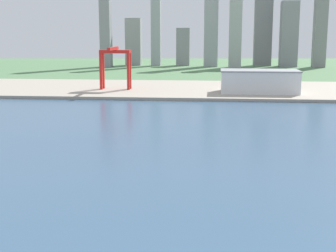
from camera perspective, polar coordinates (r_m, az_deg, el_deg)
name	(u,v)px	position (r m, az deg, el deg)	size (l,w,h in m)	color
ground_plane	(196,134)	(247.57, 3.35, -0.90)	(2400.00, 2400.00, 0.00)	#52794F
water_bay	(190,165)	(189.24, 2.64, -4.56)	(840.00, 360.00, 0.15)	#385675
industrial_pier	(205,89)	(435.11, 4.33, 4.33)	(840.00, 140.00, 2.50)	#A59B8B
port_crane_red	(115,59)	(424.44, -6.27, 7.90)	(26.43, 35.15, 36.71)	red
warehouse_main	(259,81)	(406.70, 10.72, 5.22)	(63.70, 32.37, 18.56)	white
distant_skyline	(223,27)	(767.41, 6.51, 11.51)	(340.13, 70.70, 155.52)	gray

